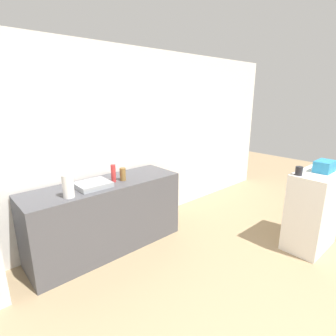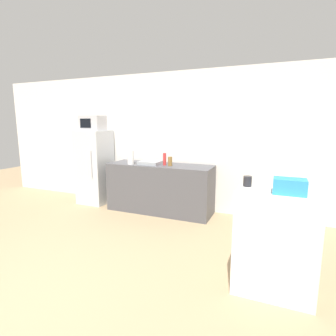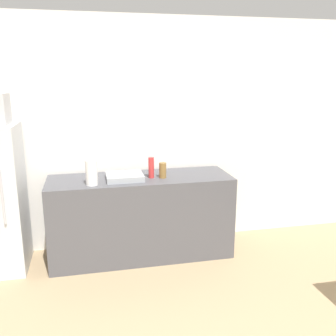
# 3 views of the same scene
# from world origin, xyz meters

# --- Properties ---
(wall_back) EXTENTS (8.00, 0.06, 2.60)m
(wall_back) POSITION_xyz_m (0.00, 3.32, 1.30)
(wall_back) COLOR white
(wall_back) RESTS_ON ground_plane
(counter) EXTENTS (1.96, 0.63, 0.90)m
(counter) POSITION_xyz_m (0.12, 2.95, 0.45)
(counter) COLOR #4C4C51
(counter) RESTS_ON ground_plane
(sink_basin) EXTENTS (0.38, 0.33, 0.06)m
(sink_basin) POSITION_xyz_m (-0.06, 2.90, 0.93)
(sink_basin) COLOR #9EA3A8
(sink_basin) RESTS_ON counter
(bottle_tall) EXTENTS (0.06, 0.06, 0.22)m
(bottle_tall) POSITION_xyz_m (0.23, 2.91, 1.01)
(bottle_tall) COLOR red
(bottle_tall) RESTS_ON counter
(bottle_short) EXTENTS (0.08, 0.08, 0.16)m
(bottle_short) POSITION_xyz_m (0.35, 2.88, 0.98)
(bottle_short) COLOR olive
(bottle_short) RESTS_ON counter
(shelf_cabinet) EXTENTS (0.75, 0.44, 1.02)m
(shelf_cabinet) POSITION_xyz_m (2.13, 1.20, 0.51)
(shelf_cabinet) COLOR white
(shelf_cabinet) RESTS_ON ground_plane
(basket) EXTENTS (0.28, 0.19, 0.14)m
(basket) POSITION_xyz_m (2.22, 1.17, 1.09)
(basket) COLOR #2D8EC6
(basket) RESTS_ON shelf_cabinet
(jar) EXTENTS (0.08, 0.08, 0.11)m
(jar) POSITION_xyz_m (1.84, 1.32, 1.07)
(jar) COLOR #232328
(jar) RESTS_ON shelf_cabinet
(paper_towel_roll) EXTENTS (0.12, 0.12, 0.25)m
(paper_towel_roll) POSITION_xyz_m (-0.40, 2.77, 1.03)
(paper_towel_roll) COLOR white
(paper_towel_roll) RESTS_ON counter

